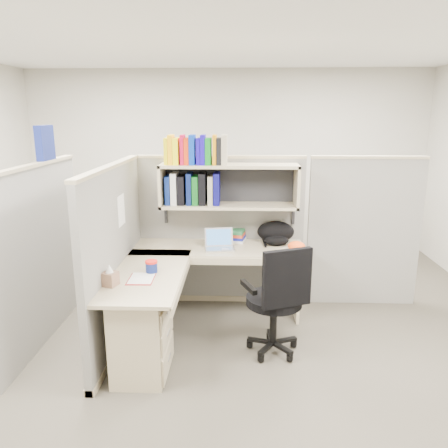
{
  "coord_description": "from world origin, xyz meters",
  "views": [
    {
      "loc": [
        0.2,
        -3.69,
        2.05
      ],
      "look_at": [
        0.06,
        0.25,
        1.05
      ],
      "focal_mm": 35.0,
      "sensor_mm": 36.0,
      "label": 1
    }
  ],
  "objects_px": {
    "laptop": "(220,239)",
    "desk": "(166,309)",
    "backpack": "(276,233)",
    "task_chair": "(276,317)",
    "snack_canister": "(151,266)"
  },
  "relations": [
    {
      "from": "laptop",
      "to": "desk",
      "type": "bearing_deg",
      "value": -126.79
    },
    {
      "from": "desk",
      "to": "backpack",
      "type": "distance_m",
      "value": 1.47
    },
    {
      "from": "laptop",
      "to": "task_chair",
      "type": "relative_size",
      "value": 0.28
    },
    {
      "from": "snack_canister",
      "to": "task_chair",
      "type": "height_order",
      "value": "task_chair"
    },
    {
      "from": "backpack",
      "to": "task_chair",
      "type": "relative_size",
      "value": 0.38
    },
    {
      "from": "laptop",
      "to": "task_chair",
      "type": "xyz_separation_m",
      "value": [
        0.51,
        -0.73,
        -0.47
      ]
    },
    {
      "from": "desk",
      "to": "laptop",
      "type": "relative_size",
      "value": 6.12
    },
    {
      "from": "desk",
      "to": "snack_canister",
      "type": "bearing_deg",
      "value": 142.26
    },
    {
      "from": "desk",
      "to": "backpack",
      "type": "relative_size",
      "value": 4.51
    },
    {
      "from": "backpack",
      "to": "snack_canister",
      "type": "xyz_separation_m",
      "value": [
        -1.13,
        -0.9,
        -0.06
      ]
    },
    {
      "from": "backpack",
      "to": "task_chair",
      "type": "bearing_deg",
      "value": -79.83
    },
    {
      "from": "backpack",
      "to": "task_chair",
      "type": "distance_m",
      "value": 1.07
    },
    {
      "from": "snack_canister",
      "to": "task_chair",
      "type": "xyz_separation_m",
      "value": [
        1.07,
        -0.05,
        -0.43
      ]
    },
    {
      "from": "task_chair",
      "to": "backpack",
      "type": "bearing_deg",
      "value": 86.15
    },
    {
      "from": "task_chair",
      "to": "laptop",
      "type": "bearing_deg",
      "value": 125.23
    }
  ]
}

